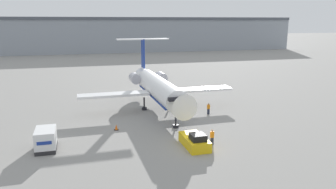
{
  "coord_description": "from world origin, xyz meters",
  "views": [
    {
      "loc": [
        -12.02,
        -31.68,
        13.69
      ],
      "look_at": [
        0.0,
        11.5,
        3.62
      ],
      "focal_mm": 35.0,
      "sensor_mm": 36.0,
      "label": 1
    }
  ],
  "objects_px": {
    "pushback_tug": "(195,141)",
    "worker_by_wing": "(208,108)",
    "luggage_cart": "(46,139)",
    "airplane_main": "(158,87)",
    "worker_near_tug": "(212,137)",
    "traffic_cone_left": "(116,127)"
  },
  "relations": [
    {
      "from": "worker_by_wing",
      "to": "airplane_main",
      "type": "bearing_deg",
      "value": 146.75
    },
    {
      "from": "airplane_main",
      "to": "luggage_cart",
      "type": "bearing_deg",
      "value": -141.4
    },
    {
      "from": "traffic_cone_left",
      "to": "luggage_cart",
      "type": "bearing_deg",
      "value": -150.9
    },
    {
      "from": "airplane_main",
      "to": "worker_near_tug",
      "type": "bearing_deg",
      "value": -82.0
    },
    {
      "from": "worker_by_wing",
      "to": "traffic_cone_left",
      "type": "xyz_separation_m",
      "value": [
        -14.21,
        -3.59,
        -0.56
      ]
    },
    {
      "from": "luggage_cart",
      "to": "airplane_main",
      "type": "bearing_deg",
      "value": 38.6
    },
    {
      "from": "airplane_main",
      "to": "worker_by_wing",
      "type": "bearing_deg",
      "value": -33.25
    },
    {
      "from": "pushback_tug",
      "to": "worker_by_wing",
      "type": "relative_size",
      "value": 2.75
    },
    {
      "from": "worker_near_tug",
      "to": "airplane_main",
      "type": "bearing_deg",
      "value": 98.0
    },
    {
      "from": "luggage_cart",
      "to": "worker_near_tug",
      "type": "relative_size",
      "value": 1.93
    },
    {
      "from": "worker_near_tug",
      "to": "pushback_tug",
      "type": "bearing_deg",
      "value": 179.4
    },
    {
      "from": "luggage_cart",
      "to": "pushback_tug",
      "type": "bearing_deg",
      "value": -12.86
    },
    {
      "from": "worker_near_tug",
      "to": "traffic_cone_left",
      "type": "height_order",
      "value": "worker_near_tug"
    },
    {
      "from": "luggage_cart",
      "to": "worker_by_wing",
      "type": "height_order",
      "value": "luggage_cart"
    },
    {
      "from": "worker_by_wing",
      "to": "pushback_tug",
      "type": "bearing_deg",
      "value": -118.93
    },
    {
      "from": "traffic_cone_left",
      "to": "airplane_main",
      "type": "bearing_deg",
      "value": 46.65
    },
    {
      "from": "pushback_tug",
      "to": "worker_by_wing",
      "type": "distance_m",
      "value": 13.41
    },
    {
      "from": "luggage_cart",
      "to": "traffic_cone_left",
      "type": "bearing_deg",
      "value": 29.1
    },
    {
      "from": "pushback_tug",
      "to": "luggage_cart",
      "type": "distance_m",
      "value": 16.26
    },
    {
      "from": "pushback_tug",
      "to": "worker_near_tug",
      "type": "xyz_separation_m",
      "value": [
        2.07,
        -0.02,
        0.31
      ]
    },
    {
      "from": "worker_near_tug",
      "to": "traffic_cone_left",
      "type": "xyz_separation_m",
      "value": [
        -9.79,
        8.16,
        -0.64
      ]
    },
    {
      "from": "pushback_tug",
      "to": "traffic_cone_left",
      "type": "bearing_deg",
      "value": 133.49
    }
  ]
}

